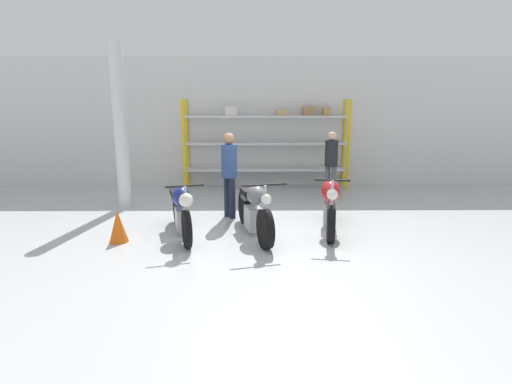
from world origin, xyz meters
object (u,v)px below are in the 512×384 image
object	(u,v)px
shelving_rack	(268,139)
traffic_cone	(118,226)
motorcycle_red	(330,204)
person_browsing	(229,168)
motorcycle_grey	(254,210)
person_near_rack	(331,159)
motorcycle_blue	(181,208)

from	to	relation	value
shelving_rack	traffic_cone	bearing A→B (deg)	-120.33
motorcycle_red	person_browsing	distance (m)	2.16
motorcycle_grey	motorcycle_red	distance (m)	1.42
motorcycle_red	person_browsing	xyz separation A→B (m)	(-1.90, 0.88, 0.53)
person_browsing	person_near_rack	xyz separation A→B (m)	(2.43, 1.82, -0.06)
traffic_cone	motorcycle_red	bearing A→B (deg)	9.67
motorcycle_grey	traffic_cone	world-z (taller)	motorcycle_grey
motorcycle_blue	traffic_cone	world-z (taller)	motorcycle_blue
shelving_rack	person_browsing	distance (m)	3.29
shelving_rack	traffic_cone	xyz separation A→B (m)	(-2.72, -4.65, -1.08)
motorcycle_blue	person_browsing	xyz separation A→B (m)	(0.79, 1.16, 0.54)
traffic_cone	person_browsing	bearing A→B (deg)	39.97
motorcycle_grey	person_browsing	distance (m)	1.38
shelving_rack	motorcycle_blue	xyz separation A→B (m)	(-1.71, -4.30, -0.87)
motorcycle_blue	motorcycle_red	xyz separation A→B (m)	(2.69, 0.27, 0.00)
motorcycle_blue	person_near_rack	xyz separation A→B (m)	(3.22, 2.97, 0.48)
motorcycle_red	traffic_cone	bearing A→B (deg)	-71.34
shelving_rack	motorcycle_blue	bearing A→B (deg)	-111.70
shelving_rack	motorcycle_blue	distance (m)	4.70
person_near_rack	shelving_rack	bearing A→B (deg)	-90.23
motorcycle_red	motorcycle_grey	bearing A→B (deg)	-70.20
shelving_rack	traffic_cone	distance (m)	5.50
person_near_rack	traffic_cone	distance (m)	5.43
person_browsing	person_near_rack	world-z (taller)	person_browsing
motorcycle_blue	motorcycle_red	world-z (taller)	motorcycle_red
person_near_rack	traffic_cone	bearing A→B (deg)	-10.76
shelving_rack	person_browsing	xyz separation A→B (m)	(-0.92, -3.14, -0.33)
motorcycle_blue	traffic_cone	xyz separation A→B (m)	(-1.01, -0.36, -0.21)
motorcycle_blue	traffic_cone	bearing A→B (deg)	-87.52
motorcycle_blue	motorcycle_grey	size ratio (longest dim) A/B	0.94
person_near_rack	person_browsing	bearing A→B (deg)	-12.15
shelving_rack	person_browsing	size ratio (longest dim) A/B	2.63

